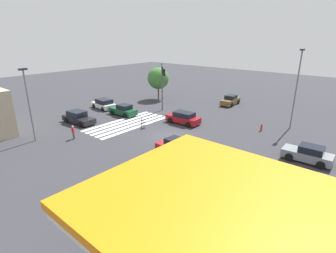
{
  "coord_description": "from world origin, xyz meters",
  "views": [
    {
      "loc": [
        21.0,
        17.9,
        10.8
      ],
      "look_at": [
        0.0,
        0.0,
        1.16
      ],
      "focal_mm": 28.0,
      "sensor_mm": 36.0,
      "label": 1
    }
  ],
  "objects_px": {
    "traffic_signal_mast": "(163,77)",
    "fire_hydrant": "(261,128)",
    "car_1": "(104,104)",
    "tree_corner_a": "(158,78)",
    "pedestrian": "(73,132)",
    "car_5": "(308,154)",
    "car_0": "(78,118)",
    "street_light_pole_b": "(28,99)",
    "car_6": "(123,110)",
    "car_2": "(230,100)",
    "street_light_pole_a": "(297,83)",
    "car_3": "(183,118)",
    "car_4": "(176,148)"
  },
  "relations": [
    {
      "from": "traffic_signal_mast",
      "to": "fire_hydrant",
      "type": "relative_size",
      "value": 8.15
    },
    {
      "from": "traffic_signal_mast",
      "to": "car_1",
      "type": "distance_m",
      "value": 10.74
    },
    {
      "from": "tree_corner_a",
      "to": "pedestrian",
      "type": "bearing_deg",
      "value": 16.02
    },
    {
      "from": "car_5",
      "to": "traffic_signal_mast",
      "type": "bearing_deg",
      "value": -10.85
    },
    {
      "from": "car_0",
      "to": "car_5",
      "type": "height_order",
      "value": "car_0"
    },
    {
      "from": "car_1",
      "to": "street_light_pole_b",
      "type": "distance_m",
      "value": 14.55
    },
    {
      "from": "car_5",
      "to": "car_6",
      "type": "distance_m",
      "value": 23.94
    },
    {
      "from": "car_5",
      "to": "pedestrian",
      "type": "relative_size",
      "value": 2.73
    },
    {
      "from": "pedestrian",
      "to": "fire_hydrant",
      "type": "relative_size",
      "value": 1.79
    },
    {
      "from": "traffic_signal_mast",
      "to": "car_5",
      "type": "height_order",
      "value": "traffic_signal_mast"
    },
    {
      "from": "car_0",
      "to": "car_6",
      "type": "height_order",
      "value": "car_0"
    },
    {
      "from": "car_0",
      "to": "tree_corner_a",
      "type": "bearing_deg",
      "value": 90.42
    },
    {
      "from": "car_1",
      "to": "car_2",
      "type": "xyz_separation_m",
      "value": [
        -14.84,
        13.92,
        0.01
      ]
    },
    {
      "from": "car_0",
      "to": "car_5",
      "type": "bearing_deg",
      "value": 12.27
    },
    {
      "from": "car_0",
      "to": "car_2",
      "type": "xyz_separation_m",
      "value": [
        -21.39,
        10.51,
        0.0
      ]
    },
    {
      "from": "street_light_pole_a",
      "to": "fire_hydrant",
      "type": "bearing_deg",
      "value": -34.78
    },
    {
      "from": "car_0",
      "to": "car_3",
      "type": "relative_size",
      "value": 1.08
    },
    {
      "from": "car_1",
      "to": "car_2",
      "type": "bearing_deg",
      "value": -128.99
    },
    {
      "from": "car_0",
      "to": "car_6",
      "type": "distance_m",
      "value": 6.35
    },
    {
      "from": "traffic_signal_mast",
      "to": "car_5",
      "type": "bearing_deg",
      "value": 36.47
    },
    {
      "from": "traffic_signal_mast",
      "to": "car_1",
      "type": "relative_size",
      "value": 1.64
    },
    {
      "from": "car_5",
      "to": "street_light_pole_b",
      "type": "relative_size",
      "value": 0.54
    },
    {
      "from": "car_2",
      "to": "car_3",
      "type": "xyz_separation_m",
      "value": [
        12.71,
        -0.02,
        0.02
      ]
    },
    {
      "from": "fire_hydrant",
      "to": "street_light_pole_a",
      "type": "bearing_deg",
      "value": 145.22
    },
    {
      "from": "car_5",
      "to": "fire_hydrant",
      "type": "xyz_separation_m",
      "value": [
        -5.13,
        -6.28,
        -0.29
      ]
    },
    {
      "from": "car_3",
      "to": "fire_hydrant",
      "type": "distance_m",
      "value": 9.59
    },
    {
      "from": "car_2",
      "to": "pedestrian",
      "type": "distance_m",
      "value": 25.5
    },
    {
      "from": "traffic_signal_mast",
      "to": "fire_hydrant",
      "type": "xyz_separation_m",
      "value": [
        -2.12,
        13.74,
        -4.83
      ]
    },
    {
      "from": "street_light_pole_b",
      "to": "tree_corner_a",
      "type": "height_order",
      "value": "street_light_pole_b"
    },
    {
      "from": "car_1",
      "to": "street_light_pole_a",
      "type": "relative_size",
      "value": 0.46
    },
    {
      "from": "tree_corner_a",
      "to": "fire_hydrant",
      "type": "height_order",
      "value": "tree_corner_a"
    },
    {
      "from": "car_6",
      "to": "fire_hydrant",
      "type": "height_order",
      "value": "car_6"
    },
    {
      "from": "fire_hydrant",
      "to": "pedestrian",
      "type": "bearing_deg",
      "value": -42.86
    },
    {
      "from": "car_1",
      "to": "car_6",
      "type": "height_order",
      "value": "car_6"
    },
    {
      "from": "car_2",
      "to": "fire_hydrant",
      "type": "bearing_deg",
      "value": 41.11
    },
    {
      "from": "street_light_pole_a",
      "to": "street_light_pole_b",
      "type": "height_order",
      "value": "street_light_pole_a"
    },
    {
      "from": "car_4",
      "to": "car_6",
      "type": "height_order",
      "value": "car_4"
    },
    {
      "from": "car_5",
      "to": "car_0",
      "type": "bearing_deg",
      "value": 13.64
    },
    {
      "from": "car_5",
      "to": "street_light_pole_b",
      "type": "distance_m",
      "value": 27.67
    },
    {
      "from": "traffic_signal_mast",
      "to": "tree_corner_a",
      "type": "relative_size",
      "value": 1.26
    },
    {
      "from": "pedestrian",
      "to": "fire_hydrant",
      "type": "height_order",
      "value": "pedestrian"
    },
    {
      "from": "car_6",
      "to": "fire_hydrant",
      "type": "relative_size",
      "value": 5.06
    },
    {
      "from": "car_2",
      "to": "street_light_pole_b",
      "type": "distance_m",
      "value": 29.38
    },
    {
      "from": "traffic_signal_mast",
      "to": "street_light_pole_b",
      "type": "relative_size",
      "value": 0.91
    },
    {
      "from": "car_5",
      "to": "car_6",
      "type": "xyz_separation_m",
      "value": [
        1.19,
        -23.91,
        -0.01
      ]
    },
    {
      "from": "car_5",
      "to": "car_6",
      "type": "relative_size",
      "value": 0.96
    },
    {
      "from": "pedestrian",
      "to": "fire_hydrant",
      "type": "distance_m",
      "value": 21.64
    },
    {
      "from": "car_0",
      "to": "car_6",
      "type": "xyz_separation_m",
      "value": [
        -6.13,
        1.67,
        -0.02
      ]
    },
    {
      "from": "car_4",
      "to": "car_3",
      "type": "bearing_deg",
      "value": 127.07
    },
    {
      "from": "traffic_signal_mast",
      "to": "car_6",
      "type": "distance_m",
      "value": 7.3
    }
  ]
}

